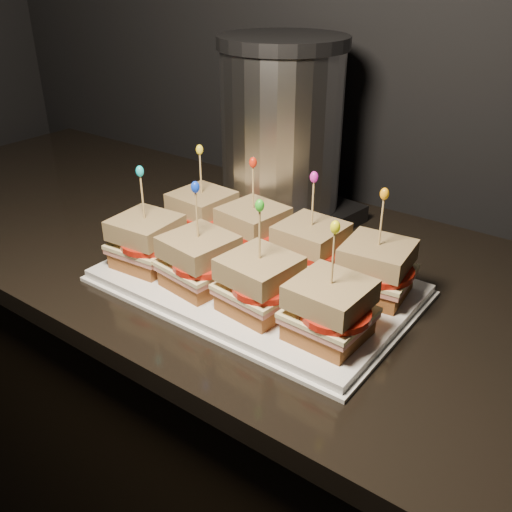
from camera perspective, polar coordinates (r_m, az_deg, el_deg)
The scene contains 64 objects.
cabinet at distance 1.20m, azimuth 8.28°, elevation -23.58°, with size 2.19×0.61×0.90m, color black.
granite_slab at distance 0.89m, azimuth 10.31°, elevation -4.27°, with size 2.23×0.65×0.03m, color black.
platter at distance 0.87m, azimuth -0.00°, elevation -2.69°, with size 0.45×0.28×0.02m, color white.
platter_rim at distance 0.87m, azimuth -0.00°, elevation -3.03°, with size 0.47×0.29×0.01m, color white.
sandwich_0_bread_bot at distance 0.99m, azimuth -5.30°, elevation 2.76°, with size 0.09×0.09×0.02m, color brown.
sandwich_0_ham at distance 0.99m, azimuth -5.34°, elevation 3.61°, with size 0.10×0.09×0.01m, color tan.
sandwich_0_cheese at distance 0.98m, azimuth -5.36°, elevation 3.98°, with size 0.10×0.10×0.01m, color beige.
sandwich_0_tomato at distance 0.97m, azimuth -5.08°, elevation 4.11°, with size 0.09×0.09×0.01m, color red.
sandwich_0_bread_top at distance 0.97m, azimuth -5.43°, elevation 5.46°, with size 0.09×0.09×0.03m, color #573411.
sandwich_0_pick at distance 0.96m, azimuth -5.55°, elevation 7.97°, with size 0.00×0.00×0.09m, color tan.
sandwich_0_frill at distance 0.94m, azimuth -5.67°, elevation 10.54°, with size 0.01×0.01×0.02m, color yellow.
sandwich_1_bread_bot at distance 0.93m, azimuth -0.28°, elevation 1.08°, with size 0.09×0.09×0.02m, color brown.
sandwich_1_ham at distance 0.92m, azimuth -0.29°, elevation 1.99°, with size 0.10×0.09×0.01m, color tan.
sandwich_1_cheese at distance 0.92m, azimuth -0.29°, elevation 2.38°, with size 0.10×0.10×0.01m, color beige.
sandwich_1_tomato at distance 0.91m, azimuth 0.09°, elevation 2.48°, with size 0.09×0.09×0.01m, color red.
sandwich_1_bread_top at distance 0.91m, azimuth -0.29°, elevation 3.93°, with size 0.09×0.09×0.03m, color #573411.
sandwich_1_pick at distance 0.89m, azimuth -0.30°, elevation 6.60°, with size 0.00×0.00×0.09m, color tan.
sandwich_1_frill at distance 0.88m, azimuth -0.30°, elevation 9.34°, with size 0.01×0.01×0.02m, color red.
sandwich_2_bread_bot at distance 0.88m, azimuth 5.39°, elevation -0.82°, with size 0.09×0.09×0.02m, color brown.
sandwich_2_ham at distance 0.87m, azimuth 5.44°, elevation 0.12°, with size 0.10×0.09×0.01m, color tan.
sandwich_2_cheese at distance 0.87m, azimuth 5.46°, elevation 0.53°, with size 0.10×0.10×0.01m, color beige.
sandwich_2_tomato at distance 0.85m, azimuth 5.95°, elevation 0.61°, with size 0.09×0.09×0.01m, color red.
sandwich_2_bread_top at distance 0.85m, azimuth 5.54°, elevation 2.16°, with size 0.09×0.09×0.03m, color #573411.
sandwich_2_pick at distance 0.84m, azimuth 5.68°, elevation 4.97°, with size 0.00×0.00×0.09m, color tan.
sandwich_2_frill at distance 0.82m, azimuth 5.83°, elevation 7.87°, with size 0.01×0.01×0.02m, color #D721B5.
sandwich_3_bread_bot at distance 0.83m, azimuth 11.73°, elevation -2.93°, with size 0.09×0.09×0.02m, color brown.
sandwich_3_ham at distance 0.83m, azimuth 11.84°, elevation -1.96°, with size 0.10×0.09×0.01m, color tan.
sandwich_3_cheese at distance 0.82m, azimuth 11.89°, elevation -1.54°, with size 0.10×0.10×0.01m, color beige.
sandwich_3_tomato at distance 0.81m, azimuth 12.51°, elevation -1.49°, with size 0.09×0.09×0.01m, color red.
sandwich_3_bread_top at distance 0.81m, azimuth 12.07°, elevation 0.15°, with size 0.09×0.09×0.03m, color #573411.
sandwich_3_pick at distance 0.79m, azimuth 12.39°, elevation 3.06°, with size 0.00×0.00×0.09m, color tan.
sandwich_3_frill at distance 0.77m, azimuth 12.73°, elevation 6.09°, with size 0.01×0.01×0.02m, color orange.
sandwich_4_bread_bot at distance 0.91m, azimuth -10.72°, elevation -0.07°, with size 0.09×0.09×0.02m, color brown.
sandwich_4_ham at distance 0.90m, azimuth -10.81°, elevation 0.85°, with size 0.10×0.09×0.01m, color tan.
sandwich_4_cheese at distance 0.90m, azimuth -10.85°, elevation 1.24°, with size 0.10×0.10×0.01m, color beige.
sandwich_4_tomato at distance 0.89m, azimuth -10.64°, elevation 1.33°, with size 0.09×0.09×0.01m, color red.
sandwich_4_bread_top at distance 0.89m, azimuth -11.00°, elevation 2.82°, with size 0.09×0.09×0.03m, color #573411.
sandwich_4_pick at distance 0.87m, azimuth -11.27°, elevation 5.52°, with size 0.00×0.00×0.09m, color tan.
sandwich_4_frill at distance 0.86m, azimuth -11.55°, elevation 8.31°, with size 0.01×0.01×0.02m, color #11BECB.
sandwich_5_bread_bot at distance 0.84m, azimuth -5.62°, elevation -2.12°, with size 0.09×0.09×0.02m, color brown.
sandwich_5_ham at distance 0.83m, azimuth -5.67°, elevation -1.15°, with size 0.10×0.09×0.01m, color tan.
sandwich_5_cheese at distance 0.83m, azimuth -5.69°, elevation -0.73°, with size 0.10×0.10×0.01m, color beige.
sandwich_5_tomato at distance 0.82m, azimuth -5.37°, elevation -0.67°, with size 0.09×0.09×0.01m, color red.
sandwich_5_bread_top at distance 0.82m, azimuth -5.78°, elevation 0.95°, with size 0.09×0.09×0.03m, color #573411.
sandwich_5_pick at distance 0.80m, azimuth -5.93°, elevation 3.85°, with size 0.00×0.00×0.09m, color tan.
sandwich_5_frill at distance 0.78m, azimuth -6.09°, elevation 6.87°, with size 0.01×0.01×0.02m, color #103AE5.
sandwich_6_bread_bot at distance 0.78m, azimuth 0.34°, elevation -4.49°, with size 0.09×0.09×0.02m, color brown.
sandwich_6_ham at distance 0.77m, azimuth 0.34°, elevation -3.47°, with size 0.10×0.09×0.01m, color tan.
sandwich_6_cheese at distance 0.77m, azimuth 0.34°, elevation -3.03°, with size 0.10×0.10×0.01m, color beige.
sandwich_6_tomato at distance 0.76m, azimuth 0.81°, elevation -3.01°, with size 0.09×0.09×0.01m, color red.
sandwich_6_bread_top at distance 0.76m, azimuth 0.35°, elevation -1.25°, with size 0.09×0.09×0.03m, color #573411.
sandwich_6_pick at distance 0.74m, azimuth 0.36°, elevation 1.83°, with size 0.00×0.00×0.09m, color tan.
sandwich_6_frill at distance 0.72m, azimuth 0.37°, elevation 5.07°, with size 0.01×0.01×0.02m, color green.
sandwich_7_bread_bot at distance 0.73m, azimuth 7.22°, elevation -7.15°, with size 0.09×0.09×0.02m, color brown.
sandwich_7_ham at distance 0.73m, azimuth 7.29°, elevation -6.10°, with size 0.10×0.09×0.01m, color tan.
sandwich_7_cheese at distance 0.72m, azimuth 7.33°, elevation -5.64°, with size 0.10×0.10×0.01m, color beige.
sandwich_7_tomato at distance 0.71m, azimuth 7.96°, elevation -5.66°, with size 0.09×0.09×0.01m, color red.
sandwich_7_bread_top at distance 0.71m, azimuth 7.46°, elevation -3.79°, with size 0.09×0.09×0.03m, color #573411.
sandwich_7_pick at distance 0.68m, azimuth 7.69°, elevation -0.55°, with size 0.00×0.00×0.09m, color tan.
sandwich_7_frill at distance 0.66m, azimuth 7.93°, elevation 2.86°, with size 0.01×0.01×0.02m, color yellow.
appliance_base at distance 1.10m, azimuth 2.40°, elevation 4.51°, with size 0.26×0.21×0.03m, color #262628.
appliance_body at distance 1.04m, azimuth 2.57°, elevation 12.39°, with size 0.21×0.21×0.28m, color silver.
appliance_lid at distance 1.01m, azimuth 2.76°, elevation 20.61°, with size 0.23×0.23×0.02m, color #262628.
appliance at distance 1.05m, azimuth 2.56°, elevation 12.11°, with size 0.26×0.21×0.33m, color silver, non-canonical shape.
Camera 1 is at (-0.47, 1.00, 1.39)m, focal length 40.00 mm.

